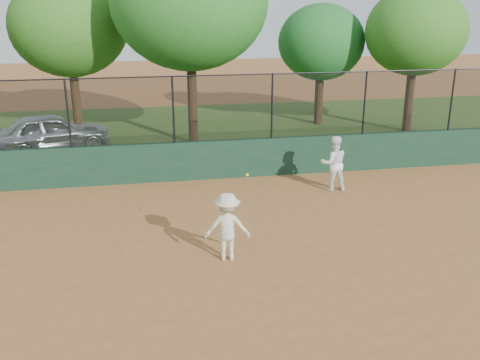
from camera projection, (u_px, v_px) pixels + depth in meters
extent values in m
plane|color=#A26434|center=(221.00, 271.00, 10.98)|extent=(80.00, 80.00, 0.00)
cube|color=#1C3E29|center=(192.00, 161.00, 16.37)|extent=(26.00, 0.20, 1.20)
cube|color=#2F4D18|center=(178.00, 134.00, 22.15)|extent=(36.00, 12.00, 0.01)
imported|color=#B8BCC2|center=(52.00, 132.00, 19.48)|extent=(4.34, 2.63, 1.38)
imported|color=white|center=(334.00, 163.00, 15.43)|extent=(0.81, 0.65, 1.62)
imported|color=beige|center=(227.00, 227.00, 11.28)|extent=(1.05, 0.72, 1.49)
sphere|color=#C4EF35|center=(247.00, 175.00, 10.57)|extent=(0.06, 0.06, 0.06)
cube|color=black|center=(190.00, 109.00, 15.86)|extent=(26.00, 0.02, 2.00)
cylinder|color=black|center=(189.00, 76.00, 15.54)|extent=(26.00, 0.04, 0.04)
cylinder|color=black|center=(68.00, 114.00, 15.25)|extent=(0.06, 0.06, 2.00)
cylinder|color=black|center=(173.00, 110.00, 15.77)|extent=(0.06, 0.06, 2.00)
cylinder|color=black|center=(272.00, 106.00, 16.29)|extent=(0.06, 0.06, 2.00)
cylinder|color=black|center=(365.00, 103.00, 16.81)|extent=(0.06, 0.06, 2.00)
cylinder|color=black|center=(452.00, 100.00, 17.33)|extent=(0.06, 0.06, 2.00)
cylinder|color=#472E18|center=(76.00, 103.00, 21.79)|extent=(0.36, 0.36, 2.53)
ellipsoid|color=#32661D|center=(69.00, 26.00, 20.81)|extent=(4.56, 4.14, 3.94)
cylinder|color=#432B18|center=(193.00, 104.00, 20.22)|extent=(0.36, 0.36, 3.02)
ellipsoid|color=#276A21|center=(190.00, 2.00, 19.03)|extent=(5.66, 5.14, 4.89)
cylinder|color=#402815|center=(319.00, 100.00, 23.56)|extent=(0.36, 0.36, 2.11)
ellipsoid|color=#1E5E23|center=(321.00, 42.00, 22.75)|extent=(3.72, 3.38, 3.21)
cylinder|color=#442B18|center=(409.00, 101.00, 22.19)|extent=(0.36, 0.36, 2.52)
ellipsoid|color=#31681D|center=(416.00, 31.00, 21.27)|extent=(4.09, 3.72, 3.53)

